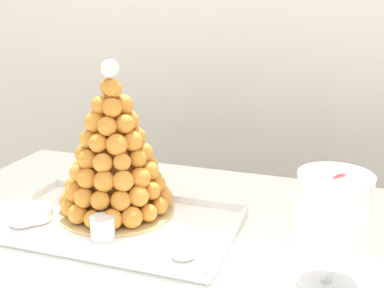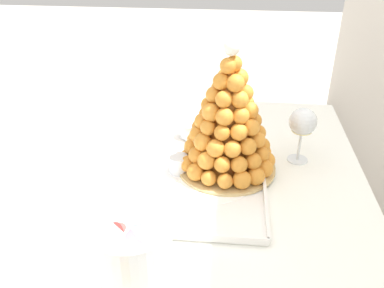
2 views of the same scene
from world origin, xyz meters
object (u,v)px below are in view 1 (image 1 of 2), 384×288
object	(u,v)px
macaron_goblet	(332,217)
creme_brulee_ramekin	(35,213)
wine_glass	(126,141)
dessert_cup_mid_left	(103,228)
dessert_cup_centre	(184,246)
serving_tray	(117,224)
dessert_cup_left	(23,215)
croquembouche	(114,155)

from	to	relation	value
macaron_goblet	creme_brulee_ramekin	bearing A→B (deg)	176.11
creme_brulee_ramekin	macaron_goblet	size ratio (longest dim) A/B	0.36
creme_brulee_ramekin	wine_glass	distance (m)	0.33
creme_brulee_ramekin	wine_glass	world-z (taller)	wine_glass
dessert_cup_mid_left	dessert_cup_centre	size ratio (longest dim) A/B	1.05
serving_tray	dessert_cup_left	bearing A→B (deg)	-161.85
serving_tray	creme_brulee_ramekin	distance (m)	0.20
dessert_cup_left	creme_brulee_ramekin	bearing A→B (deg)	68.02
dessert_cup_left	wine_glass	size ratio (longest dim) A/B	0.37
croquembouche	creme_brulee_ramekin	world-z (taller)	croquembouche
serving_tray	macaron_goblet	size ratio (longest dim) A/B	2.34
serving_tray	croquembouche	size ratio (longest dim) A/B	1.48
creme_brulee_ramekin	dessert_cup_mid_left	bearing A→B (deg)	-9.75
croquembouche	macaron_goblet	bearing A→B (deg)	-15.83
macaron_goblet	wine_glass	bearing A→B (deg)	148.70
dessert_cup_centre	macaron_goblet	size ratio (longest dim) A/B	0.21
serving_tray	dessert_cup_mid_left	distance (m)	0.08
dessert_cup_left	dessert_cup_centre	world-z (taller)	same
croquembouche	dessert_cup_mid_left	world-z (taller)	croquembouche
creme_brulee_ramekin	dessert_cup_centre	bearing A→B (deg)	-6.88
dessert_cup_centre	dessert_cup_mid_left	bearing A→B (deg)	176.13
creme_brulee_ramekin	macaron_goblet	xyz separation A→B (m)	(0.67, -0.05, 0.11)
dessert_cup_left	macaron_goblet	size ratio (longest dim) A/B	0.27
dessert_cup_left	dessert_cup_mid_left	world-z (taller)	dessert_cup_mid_left
dessert_cup_left	wine_glass	distance (m)	0.36
dessert_cup_left	wine_glass	xyz separation A→B (m)	(0.10, 0.33, 0.09)
serving_tray	wine_glass	size ratio (longest dim) A/B	3.26
croquembouche	wine_glass	bearing A→B (deg)	109.63
serving_tray	macaron_goblet	bearing A→B (deg)	-10.10
creme_brulee_ramekin	macaron_goblet	distance (m)	0.68
dessert_cup_centre	macaron_goblet	world-z (taller)	macaron_goblet
dessert_cup_left	creme_brulee_ramekin	world-z (taller)	dessert_cup_left
serving_tray	wine_glass	distance (m)	0.31
croquembouche	wine_glass	world-z (taller)	croquembouche
dessert_cup_centre	wine_glass	size ratio (longest dim) A/B	0.30
croquembouche	creme_brulee_ramekin	distance (m)	0.23
croquembouche	creme_brulee_ramekin	size ratio (longest dim) A/B	4.39
creme_brulee_ramekin	macaron_goblet	bearing A→B (deg)	-3.89
dessert_cup_mid_left	creme_brulee_ramekin	world-z (taller)	dessert_cup_mid_left
dessert_cup_mid_left	dessert_cup_centre	xyz separation A→B (m)	(0.19, -0.01, -0.00)
dessert_cup_left	dessert_cup_centre	bearing A→B (deg)	-2.67
wine_glass	dessert_cup_left	bearing A→B (deg)	-106.75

